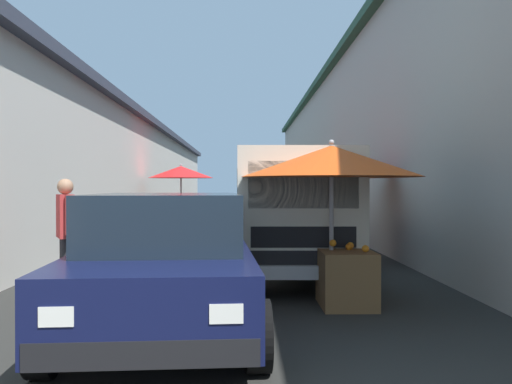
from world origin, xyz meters
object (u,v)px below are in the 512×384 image
object	(u,v)px
fruit_stall_near_right	(334,181)
fruit_stall_far_right	(293,185)
fruit_stall_near_left	(291,186)
vendor_by_crates	(65,228)
fruit_stall_far_left	(182,179)
parked_scooter	(119,237)
fruit_stall_mid_lane	(333,176)
hatchback_car	(166,262)
delivery_truck	(295,218)

from	to	relation	value
fruit_stall_near_right	fruit_stall_far_right	world-z (taller)	fruit_stall_far_right
fruit_stall_near_left	vendor_by_crates	xyz separation A→B (m)	(-6.19, 3.71, -0.60)
fruit_stall_far_left	parked_scooter	xyz separation A→B (m)	(-7.17, 0.56, -1.35)
vendor_by_crates	fruit_stall_near_left	bearing A→B (deg)	-30.96
vendor_by_crates	fruit_stall_mid_lane	bearing A→B (deg)	-48.92
fruit_stall_mid_lane	vendor_by_crates	xyz separation A→B (m)	(-3.83, 4.39, -0.81)
fruit_stall_far_left	hatchback_car	xyz separation A→B (m)	(-13.40, -1.34, -1.06)
fruit_stall_far_right	delivery_truck	world-z (taller)	fruit_stall_far_right
fruit_stall_mid_lane	fruit_stall_near_right	bearing A→B (deg)	171.04
fruit_stall_far_right	vendor_by_crates	world-z (taller)	fruit_stall_far_right
fruit_stall_near_right	delivery_truck	xyz separation A→B (m)	(1.66, 0.34, -0.57)
fruit_stall_far_left	vendor_by_crates	bearing A→B (deg)	178.23
delivery_truck	parked_scooter	distance (m)	4.89
fruit_stall_far_left	fruit_stall_far_right	distance (m)	4.02
fruit_stall_mid_lane	parked_scooter	xyz separation A→B (m)	(0.41, 4.60, -1.31)
fruit_stall_mid_lane	fruit_stall_far_right	distance (m)	6.12
fruit_stall_near_right	fruit_stall_far_left	bearing A→B (deg)	15.29
fruit_stall_near_right	fruit_stall_mid_lane	xyz separation A→B (m)	(4.56, -0.72, 0.15)
parked_scooter	fruit_stall_near_right	bearing A→B (deg)	-142.01
fruit_stall_far_left	fruit_stall_near_right	size ratio (longest dim) A/B	1.00
hatchback_car	parked_scooter	distance (m)	6.52
fruit_stall_mid_lane	vendor_by_crates	size ratio (longest dim) A/B	1.51
fruit_stall_near_right	parked_scooter	bearing A→B (deg)	37.99
parked_scooter	vendor_by_crates	bearing A→B (deg)	-177.15
fruit_stall_far_right	vendor_by_crates	bearing A→B (deg)	157.66
fruit_stall_near_right	vendor_by_crates	size ratio (longest dim) A/B	1.42
fruit_stall_near_right	delivery_truck	world-z (taller)	fruit_stall_near_right
fruit_stall_far_left	vendor_by_crates	distance (m)	11.44
hatchback_car	vendor_by_crates	world-z (taller)	vendor_by_crates
delivery_truck	vendor_by_crates	distance (m)	3.46
vendor_by_crates	parked_scooter	xyz separation A→B (m)	(4.24, 0.21, -0.50)
fruit_stall_near_right	hatchback_car	xyz separation A→B (m)	(-1.26, 1.98, -0.87)
fruit_stall_far_right	delivery_truck	distance (m)	9.06
delivery_truck	vendor_by_crates	xyz separation A→B (m)	(-0.92, 3.33, -0.09)
hatchback_car	vendor_by_crates	size ratio (longest dim) A/B	2.44
fruit_stall_mid_lane	hatchback_car	bearing A→B (deg)	155.14
fruit_stall_far_right	parked_scooter	size ratio (longest dim) A/B	1.30
fruit_stall_near_right	fruit_stall_near_left	bearing A→B (deg)	-0.33
vendor_by_crates	hatchback_car	bearing A→B (deg)	-139.65
fruit_stall_mid_lane	hatchback_car	size ratio (longest dim) A/B	0.62
fruit_stall_mid_lane	vendor_by_crates	distance (m)	5.88
fruit_stall_mid_lane	hatchback_car	xyz separation A→B (m)	(-5.82, 2.70, -1.02)
fruit_stall_near_right	parked_scooter	world-z (taller)	fruit_stall_near_right
hatchback_car	vendor_by_crates	bearing A→B (deg)	40.35
fruit_stall_mid_lane	parked_scooter	world-z (taller)	fruit_stall_mid_lane
fruit_stall_mid_lane	hatchback_car	world-z (taller)	fruit_stall_mid_lane
vendor_by_crates	fruit_stall_far_left	bearing A→B (deg)	-1.77
delivery_truck	parked_scooter	world-z (taller)	delivery_truck
fruit_stall_near_left	delivery_truck	xyz separation A→B (m)	(-5.26, 0.38, -0.51)
fruit_stall_mid_lane	fruit_stall_near_left	distance (m)	2.46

